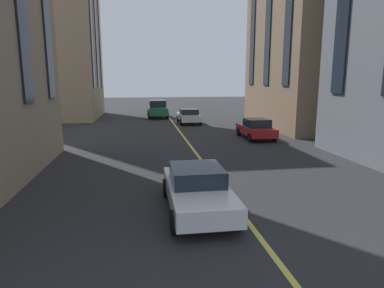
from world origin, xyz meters
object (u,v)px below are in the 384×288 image
Objects in this scene: car_red_parked_a at (256,129)px; car_green_near at (158,109)px; car_white_far at (189,116)px; car_white_mid at (197,189)px.

car_green_near is at bearing 23.19° from car_red_parked_a.
car_red_parked_a reaches higher than car_white_far.
car_red_parked_a is at bearing -156.81° from car_green_near.
car_red_parked_a is 13.77m from car_white_mid.
car_white_far is 1.00× the size of car_white_mid.
car_red_parked_a is 0.83× the size of car_green_near.
car_white_far is 5.97m from car_green_near.
car_green_near is (5.34, 2.66, 0.27)m from car_white_far.
car_red_parked_a is 15.56m from car_green_near.
car_white_mid is at bearing 153.22° from car_red_parked_a.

